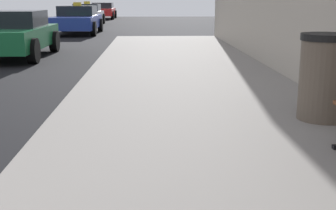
# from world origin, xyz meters

# --- Properties ---
(trash_bin) EXTENTS (0.64, 0.64, 1.04)m
(trash_bin) POSITION_xyz_m (5.39, 3.15, 0.68)
(trash_bin) COLOR brown
(trash_bin) RESTS_ON sidewalk
(car_green) EXTENTS (2.06, 4.07, 1.27)m
(car_green) POSITION_xyz_m (-0.56, 10.68, 0.65)
(car_green) COLOR #196638
(car_green) RESTS_ON ground_plane
(car_blue) EXTENTS (2.02, 4.50, 1.43)m
(car_blue) POSITION_xyz_m (-0.05, 19.36, 0.65)
(car_blue) COLOR #233899
(car_blue) RESTS_ON ground_plane
(car_silver) EXTENTS (1.94, 4.22, 1.43)m
(car_silver) POSITION_xyz_m (-0.60, 26.83, 0.65)
(car_silver) COLOR #B7B7BF
(car_silver) RESTS_ON ground_plane
(car_red) EXTENTS (2.00, 4.39, 1.27)m
(car_red) POSITION_xyz_m (-0.48, 35.54, 0.65)
(car_red) COLOR red
(car_red) RESTS_ON ground_plane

